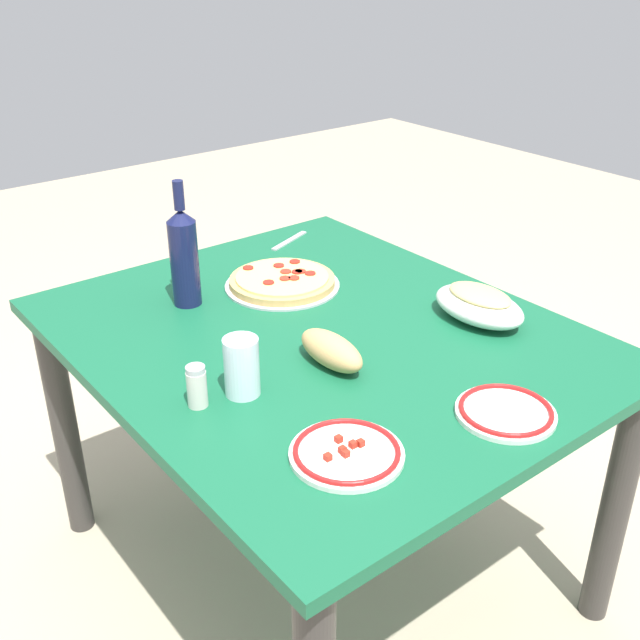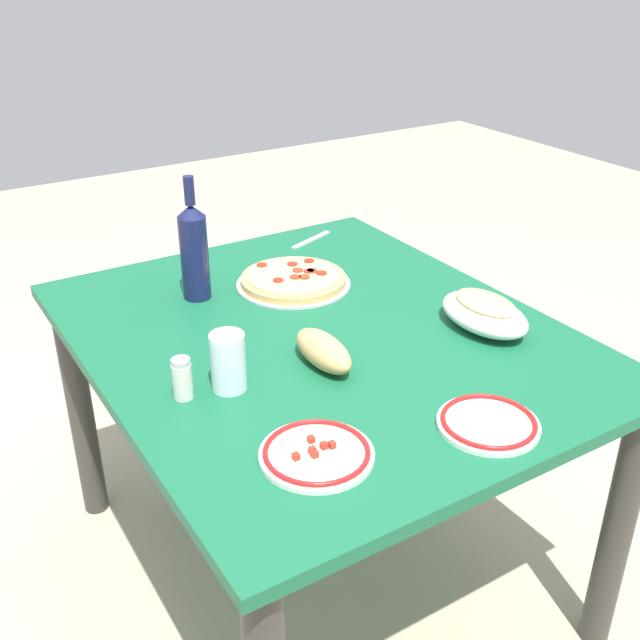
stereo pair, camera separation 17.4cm
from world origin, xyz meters
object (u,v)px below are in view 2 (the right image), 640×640
object	(u,v)px
water_glass	(228,362)
pepperoni_pizza	(293,280)
side_plate_far	(317,453)
dining_table	(320,373)
baked_pasta_dish	(485,312)
side_plate_near	(488,423)
spice_shaker	(182,379)
wine_bottle	(194,250)
bread_loaf	(323,351)

from	to	relation	value
water_glass	pepperoni_pizza	bearing A→B (deg)	-44.50
side_plate_far	dining_table	bearing A→B (deg)	-32.54
baked_pasta_dish	side_plate_far	distance (m)	0.63
side_plate_far	water_glass	bearing A→B (deg)	6.07
side_plate_near	spice_shaker	xyz separation A→B (m)	(0.39, 0.44, 0.03)
wine_bottle	side_plate_far	xyz separation A→B (m)	(-0.72, 0.09, -0.12)
spice_shaker	wine_bottle	bearing A→B (deg)	-26.98
baked_pasta_dish	wine_bottle	bearing A→B (deg)	44.60
pepperoni_pizza	side_plate_far	xyz separation A→B (m)	(-0.66, 0.33, -0.01)
pepperoni_pizza	wine_bottle	bearing A→B (deg)	75.25
baked_pasta_dish	water_glass	size ratio (longest dim) A/B	1.95
dining_table	side_plate_near	distance (m)	0.51
baked_pasta_dish	bread_loaf	world-z (taller)	baked_pasta_dish
pepperoni_pizza	water_glass	distance (m)	0.52
pepperoni_pizza	water_glass	xyz separation A→B (m)	(-0.37, 0.36, 0.05)
wine_bottle	spice_shaker	xyz separation A→B (m)	(-0.42, 0.21, -0.09)
side_plate_far	bread_loaf	world-z (taller)	bread_loaf
baked_pasta_dish	bread_loaf	size ratio (longest dim) A/B	1.31
baked_pasta_dish	side_plate_far	bearing A→B (deg)	109.93
side_plate_near	spice_shaker	size ratio (longest dim) A/B	2.21
water_glass	side_plate_near	xyz separation A→B (m)	(-0.38, -0.35, -0.05)
baked_pasta_dish	side_plate_near	distance (m)	0.41
baked_pasta_dish	bread_loaf	xyz separation A→B (m)	(0.05, 0.41, -0.01)
wine_bottle	bread_loaf	world-z (taller)	wine_bottle
pepperoni_pizza	side_plate_near	distance (m)	0.75
wine_bottle	side_plate_near	world-z (taller)	wine_bottle
baked_pasta_dish	wine_bottle	xyz separation A→B (m)	(0.51, 0.50, 0.09)
side_plate_near	side_plate_far	xyz separation A→B (m)	(0.09, 0.32, 0.00)
baked_pasta_dish	spice_shaker	size ratio (longest dim) A/B	2.76
dining_table	side_plate_far	world-z (taller)	side_plate_far
baked_pasta_dish	water_glass	world-z (taller)	water_glass
dining_table	side_plate_near	xyz separation A→B (m)	(-0.49, -0.07, 0.12)
pepperoni_pizza	spice_shaker	bearing A→B (deg)	127.65
pepperoni_pizza	water_glass	bearing A→B (deg)	135.50
side_plate_far	spice_shaker	size ratio (longest dim) A/B	2.36
baked_pasta_dish	side_plate_near	bearing A→B (deg)	138.69
baked_pasta_dish	spice_shaker	xyz separation A→B (m)	(0.09, 0.71, 0.00)
wine_bottle	water_glass	world-z (taller)	wine_bottle
wine_bottle	water_glass	size ratio (longest dim) A/B	2.56
water_glass	bread_loaf	xyz separation A→B (m)	(-0.02, -0.21, -0.03)
pepperoni_pizza	spice_shaker	distance (m)	0.58
baked_pasta_dish	spice_shaker	world-z (taller)	spice_shaker
wine_bottle	bread_loaf	distance (m)	0.47
dining_table	side_plate_far	bearing A→B (deg)	147.46
baked_pasta_dish	wine_bottle	world-z (taller)	wine_bottle
side_plate_far	spice_shaker	xyz separation A→B (m)	(0.30, 0.12, 0.03)
water_glass	side_plate_far	xyz separation A→B (m)	(-0.29, -0.03, -0.05)
wine_bottle	bread_loaf	size ratio (longest dim) A/B	1.71
dining_table	wine_bottle	distance (m)	0.43
dining_table	wine_bottle	world-z (taller)	wine_bottle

